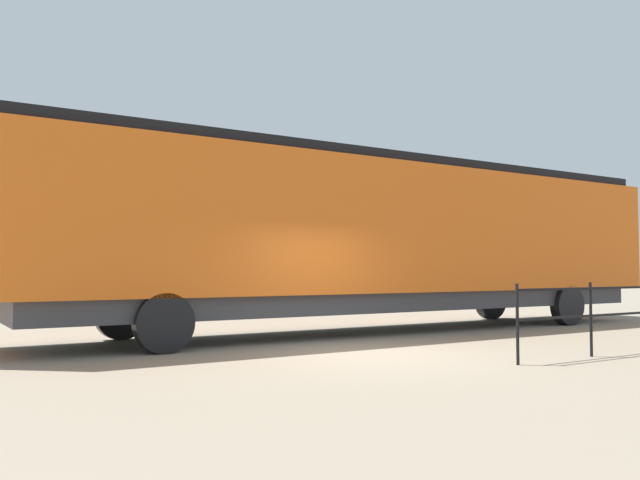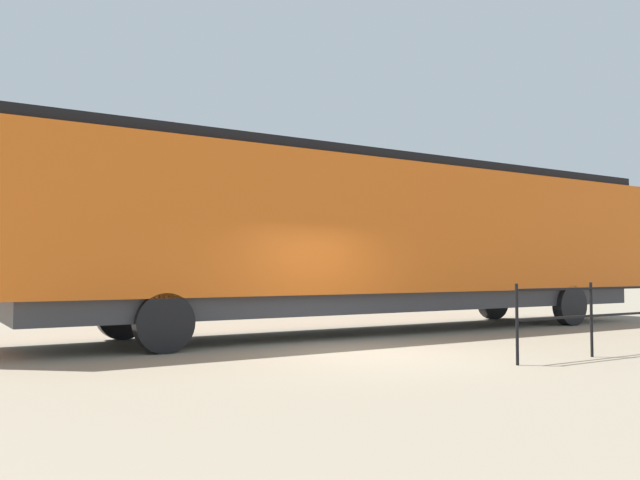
# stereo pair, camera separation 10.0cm
# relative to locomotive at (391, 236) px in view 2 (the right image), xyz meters

# --- Properties ---
(ground_plane) EXTENTS (120.00, 120.00, 0.00)m
(ground_plane) POSITION_rel_locomotive_xyz_m (3.41, -3.26, -2.38)
(ground_plane) COLOR gray
(locomotive) EXTENTS (3.10, 17.91, 4.27)m
(locomotive) POSITION_rel_locomotive_xyz_m (0.00, 0.00, 0.00)
(locomotive) COLOR orange
(locomotive) RESTS_ON ground_plane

